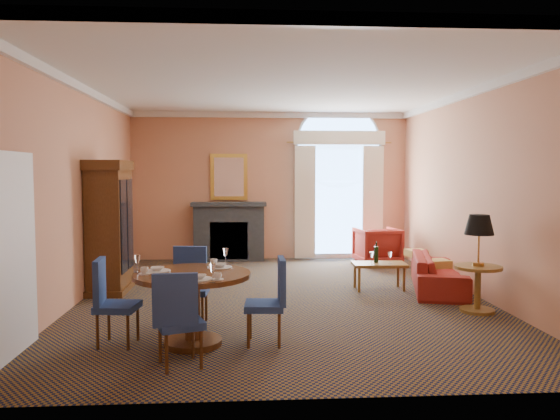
{
  "coord_description": "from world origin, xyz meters",
  "views": [
    {
      "loc": [
        -0.57,
        -8.19,
        1.91
      ],
      "look_at": [
        0.0,
        0.5,
        1.3
      ],
      "focal_mm": 35.0,
      "sensor_mm": 36.0,
      "label": 1
    }
  ],
  "objects": [
    {
      "name": "dining_chair_north",
      "position": [
        -1.26,
        -1.3,
        0.55
      ],
      "size": [
        0.47,
        0.48,
        0.96
      ],
      "rotation": [
        0.0,
        0.0,
        3.07
      ],
      "color": "navy",
      "rests_on": "ground"
    },
    {
      "name": "sofa",
      "position": [
        2.55,
        0.31,
        0.29
      ],
      "size": [
        1.24,
        2.09,
        0.57
      ],
      "primitive_type": "imported",
      "rotation": [
        0.0,
        0.0,
        1.31
      ],
      "color": "maroon",
      "rests_on": "ground"
    },
    {
      "name": "coffee_table",
      "position": [
        1.61,
        0.45,
        0.41
      ],
      "size": [
        0.88,
        0.51,
        0.78
      ],
      "rotation": [
        0.0,
        0.0,
        -0.04
      ],
      "color": "brown",
      "rests_on": "ground"
    },
    {
      "name": "armoire",
      "position": [
        -2.72,
        0.61,
        1.01
      ],
      "size": [
        0.6,
        1.06,
        2.09
      ],
      "color": "#40230E",
      "rests_on": "ground"
    },
    {
      "name": "ground",
      "position": [
        0.0,
        0.0,
        0.0
      ],
      "size": [
        7.5,
        7.5,
        0.0
      ],
      "primitive_type": "plane",
      "color": "black",
      "rests_on": "ground"
    },
    {
      "name": "dining_chair_west",
      "position": [
        -2.06,
        -2.17,
        0.55
      ],
      "size": [
        0.48,
        0.48,
        0.96
      ],
      "rotation": [
        0.0,
        0.0,
        -1.69
      ],
      "color": "navy",
      "rests_on": "ground"
    },
    {
      "name": "armchair",
      "position": [
        2.15,
        2.78,
        0.39
      ],
      "size": [
        0.92,
        0.94,
        0.77
      ],
      "primitive_type": "imported",
      "rotation": [
        0.0,
        0.0,
        3.26
      ],
      "color": "maroon",
      "rests_on": "ground"
    },
    {
      "name": "room_envelope",
      "position": [
        -0.03,
        0.67,
        2.51
      ],
      "size": [
        6.04,
        7.52,
        3.45
      ],
      "color": "tan",
      "rests_on": "ground"
    },
    {
      "name": "dining_table",
      "position": [
        -1.15,
        -2.23,
        0.59
      ],
      "size": [
        1.28,
        1.28,
        1.01
      ],
      "color": "#40230E",
      "rests_on": "ground"
    },
    {
      "name": "dining_chair_east",
      "position": [
        -0.26,
        -2.23,
        0.55
      ],
      "size": [
        0.46,
        0.45,
        0.96
      ],
      "rotation": [
        0.0,
        0.0,
        1.5
      ],
      "color": "navy",
      "rests_on": "ground"
    },
    {
      "name": "dining_chair_south",
      "position": [
        -1.21,
        -2.97,
        0.55
      ],
      "size": [
        0.54,
        0.54,
        0.96
      ],
      "rotation": [
        0.0,
        0.0,
        0.33
      ],
      "color": "navy",
      "rests_on": "ground"
    },
    {
      "name": "side_table",
      "position": [
        2.6,
        -1.04,
        0.84
      ],
      "size": [
        0.64,
        0.64,
        1.31
      ],
      "color": "brown",
      "rests_on": "ground"
    }
  ]
}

